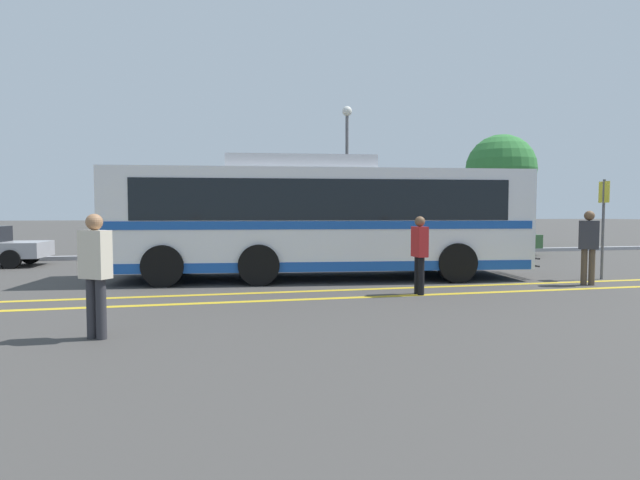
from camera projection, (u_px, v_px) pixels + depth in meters
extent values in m
plane|color=#423F3D|center=(295.00, 277.00, 13.71)|extent=(220.00, 220.00, 0.00)
cube|color=gold|center=(341.00, 290.00, 11.33)|extent=(30.78, 0.20, 0.01)
cube|color=gold|center=(353.00, 298.00, 10.34)|extent=(30.78, 0.20, 0.01)
cube|color=#99999E|center=(283.00, 254.00, 20.25)|extent=(38.78, 0.36, 0.15)
cube|color=silver|center=(320.00, 219.00, 13.39)|extent=(11.00, 3.79, 2.55)
cube|color=black|center=(320.00, 201.00, 13.36)|extent=(9.51, 3.66, 1.00)
cube|color=#194CA5|center=(320.00, 224.00, 13.40)|extent=(10.79, 3.81, 0.20)
cube|color=#194CA5|center=(320.00, 262.00, 13.45)|extent=(10.79, 3.80, 0.24)
cube|color=black|center=(512.00, 217.00, 13.94)|extent=(0.30, 2.27, 1.86)
cube|color=black|center=(513.00, 178.00, 13.89)|extent=(0.24, 1.81, 0.24)
cube|color=silver|center=(300.00, 165.00, 13.26)|extent=(3.98, 2.49, 0.34)
cube|color=black|center=(521.00, 256.00, 14.03)|extent=(0.26, 1.94, 0.04)
cube|color=black|center=(521.00, 263.00, 14.04)|extent=(0.26, 1.94, 0.04)
cylinder|color=black|center=(426.00, 255.00, 15.03)|extent=(1.03, 0.39, 1.00)
cylinder|color=black|center=(457.00, 263.00, 12.56)|extent=(1.03, 0.39, 1.00)
cylinder|color=black|center=(260.00, 256.00, 14.52)|extent=(1.03, 0.39, 1.00)
cylinder|color=black|center=(259.00, 265.00, 12.05)|extent=(1.03, 0.39, 1.00)
cylinder|color=black|center=(181.00, 257.00, 14.29)|extent=(1.03, 0.39, 1.00)
cylinder|color=black|center=(163.00, 266.00, 11.82)|extent=(1.03, 0.39, 1.00)
cylinder|color=black|center=(30.00, 255.00, 17.24)|extent=(0.61, 0.22, 0.60)
cylinder|color=black|center=(11.00, 259.00, 15.66)|extent=(0.61, 0.22, 0.60)
cube|color=#9E9EA3|center=(173.00, 246.00, 17.86)|extent=(4.63, 1.97, 0.55)
cube|color=black|center=(170.00, 231.00, 17.81)|extent=(1.96, 1.71, 0.50)
cylinder|color=black|center=(214.00, 251.00, 19.08)|extent=(0.60, 0.21, 0.60)
cylinder|color=black|center=(215.00, 255.00, 17.31)|extent=(0.60, 0.21, 0.60)
cylinder|color=black|center=(135.00, 252.00, 18.44)|extent=(0.60, 0.21, 0.60)
cylinder|color=black|center=(128.00, 256.00, 16.67)|extent=(0.60, 0.21, 0.60)
cube|color=olive|center=(349.00, 242.00, 19.27)|extent=(4.51, 1.98, 0.64)
cube|color=black|center=(346.00, 228.00, 19.23)|extent=(1.94, 1.61, 0.45)
cylinder|color=black|center=(378.00, 249.00, 20.29)|extent=(0.61, 0.24, 0.60)
cylinder|color=black|center=(389.00, 252.00, 18.70)|extent=(0.61, 0.24, 0.60)
cylinder|color=black|center=(311.00, 249.00, 19.88)|extent=(0.61, 0.24, 0.60)
cylinder|color=black|center=(317.00, 253.00, 18.29)|extent=(0.61, 0.24, 0.60)
cube|color=#335B33|center=(481.00, 241.00, 20.55)|extent=(4.90, 2.04, 0.55)
cube|color=black|center=(483.00, 228.00, 20.55)|extent=(2.12, 1.62, 0.54)
cylinder|color=black|center=(460.00, 250.00, 19.38)|extent=(0.61, 0.25, 0.60)
cylinder|color=black|center=(439.00, 248.00, 20.89)|extent=(0.61, 0.25, 0.60)
cylinder|color=black|center=(524.00, 249.00, 20.24)|extent=(0.61, 0.25, 0.60)
cylinder|color=black|center=(499.00, 246.00, 21.75)|extent=(0.61, 0.25, 0.60)
cylinder|color=brown|center=(584.00, 267.00, 12.16)|extent=(0.14, 0.14, 0.88)
cylinder|color=brown|center=(592.00, 267.00, 12.10)|extent=(0.14, 0.14, 0.88)
cube|color=#333338|center=(589.00, 235.00, 12.08)|extent=(0.47, 0.41, 0.69)
sphere|color=brown|center=(589.00, 216.00, 12.06)|extent=(0.24, 0.24, 0.24)
cylinder|color=black|center=(421.00, 276.00, 10.64)|extent=(0.14, 0.14, 0.82)
cylinder|color=black|center=(418.00, 275.00, 10.80)|extent=(0.14, 0.14, 0.82)
cube|color=red|center=(420.00, 242.00, 10.68)|extent=(0.23, 0.43, 0.65)
sphere|color=brown|center=(420.00, 221.00, 10.66)|extent=(0.22, 0.22, 0.22)
cylinder|color=#2D2D33|center=(92.00, 308.00, 6.99)|extent=(0.14, 0.14, 0.85)
cylinder|color=#2D2D33|center=(101.00, 309.00, 6.93)|extent=(0.14, 0.14, 0.85)
cube|color=beige|center=(95.00, 254.00, 6.92)|extent=(0.47, 0.42, 0.67)
sphere|color=#9E704C|center=(94.00, 222.00, 6.89)|extent=(0.23, 0.23, 0.23)
cylinder|color=#59595E|center=(603.00, 230.00, 13.14)|extent=(0.07, 0.07, 2.64)
cube|color=yellow|center=(604.00, 192.00, 13.09)|extent=(0.07, 0.40, 0.56)
cylinder|color=#59595E|center=(347.00, 185.00, 22.16)|extent=(0.14, 0.14, 6.02)
sphere|color=silver|center=(347.00, 111.00, 21.98)|extent=(0.43, 0.43, 0.43)
cylinder|color=#513823|center=(500.00, 220.00, 27.02)|extent=(0.28, 0.28, 2.72)
sphere|color=#337A38|center=(501.00, 169.00, 26.87)|extent=(3.70, 3.70, 3.70)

